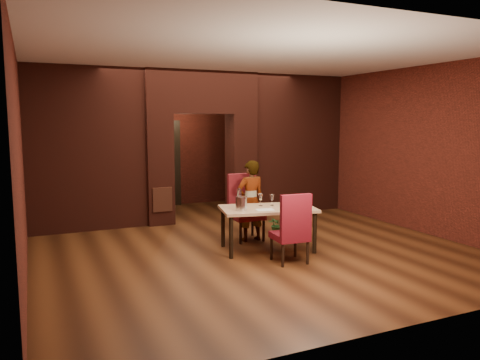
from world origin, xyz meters
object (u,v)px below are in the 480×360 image
object	(u,v)px
person_seated	(251,201)
wine_bucket	(241,204)
dining_table	(268,229)
potted_plant	(277,224)
wine_glass_c	(284,201)
chair_near	(290,227)
water_bottle	(239,198)
chair_far	(247,207)
wine_glass_b	(272,200)
wine_glass_a	(261,200)

from	to	relation	value
person_seated	wine_bucket	distance (m)	0.91
dining_table	potted_plant	world-z (taller)	dining_table
dining_table	wine_glass_c	distance (m)	0.54
chair_near	water_bottle	xyz separation A→B (m)	(-0.43, 0.92, 0.34)
dining_table	chair_near	bearing A→B (deg)	-78.88
dining_table	chair_far	bearing A→B (deg)	104.66
dining_table	wine_glass_b	bearing A→B (deg)	54.10
chair_far	water_bottle	xyz separation A→B (m)	(-0.40, -0.57, 0.29)
dining_table	potted_plant	size ratio (longest dim) A/B	3.99
person_seated	wine_glass_b	distance (m)	0.57
dining_table	wine_glass_b	distance (m)	0.50
chair_near	wine_glass_a	world-z (taller)	chair_near
dining_table	water_bottle	bearing A→B (deg)	169.31
potted_plant	wine_glass_c	bearing A→B (deg)	-112.66
chair_near	person_seated	bearing A→B (deg)	-86.48
chair_far	person_seated	bearing A→B (deg)	-63.13
wine_glass_a	chair_far	bearing A→B (deg)	88.72
chair_far	wine_glass_a	size ratio (longest dim) A/B	5.65
chair_far	wine_glass_c	xyz separation A→B (m)	(0.29, -0.86, 0.23)
water_bottle	potted_plant	world-z (taller)	water_bottle
wine_glass_a	potted_plant	size ratio (longest dim) A/B	0.55
chair_near	person_seated	distance (m)	1.42
wine_bucket	potted_plant	bearing A→B (deg)	38.85
dining_table	wine_glass_a	distance (m)	0.50
wine_bucket	person_seated	bearing A→B (deg)	54.94
chair_near	water_bottle	bearing A→B (deg)	-60.85
dining_table	wine_glass_a	xyz separation A→B (m)	(-0.05, 0.17, 0.47)
chair_far	wine_glass_b	xyz separation A→B (m)	(0.18, -0.62, 0.22)
chair_near	wine_glass_a	distance (m)	0.96
person_seated	wine_glass_a	bearing A→B (deg)	80.36
wine_glass_a	wine_glass_b	distance (m)	0.20
person_seated	wine_glass_b	bearing A→B (deg)	101.11
wine_glass_a	wine_glass_c	xyz separation A→B (m)	(0.31, -0.28, -0.00)
chair_far	wine_glass_c	distance (m)	0.93
wine_glass_c	wine_glass_a	bearing A→B (deg)	137.77
wine_glass_b	wine_bucket	world-z (taller)	wine_bucket
wine_glass_b	wine_glass_c	bearing A→B (deg)	-65.01
wine_bucket	chair_near	bearing A→B (deg)	-53.27
wine_glass_a	water_bottle	distance (m)	0.40
wine_glass_c	potted_plant	bearing A→B (deg)	67.34
chair_near	person_seated	xyz separation A→B (m)	(0.01, 1.41, 0.19)
chair_far	potted_plant	distance (m)	0.83
chair_near	wine_bucket	distance (m)	0.89
chair_near	wine_glass_a	size ratio (longest dim) A/B	5.13
potted_plant	wine_bucket	bearing A→B (deg)	-141.15
chair_near	chair_far	bearing A→B (deg)	-84.92
person_seated	wine_bucket	bearing A→B (deg)	51.31
water_bottle	wine_glass_c	bearing A→B (deg)	-22.35
chair_near	wine_glass_b	bearing A→B (deg)	-96.13
wine_bucket	water_bottle	xyz separation A→B (m)	(0.07, 0.25, 0.05)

